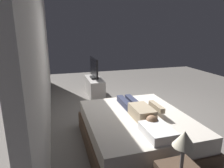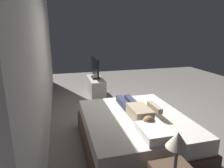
% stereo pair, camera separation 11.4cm
% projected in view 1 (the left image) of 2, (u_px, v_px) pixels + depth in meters
% --- Properties ---
extents(ground_plane, '(10.00, 10.00, 0.00)m').
position_uv_depth(ground_plane, '(134.00, 117.00, 4.41)').
color(ground_plane, slate).
extents(back_wall, '(6.40, 0.10, 2.80)m').
position_uv_depth(back_wall, '(42.00, 54.00, 3.92)').
color(back_wall, silver).
rests_on(back_wall, ground).
extents(bed, '(1.94, 1.63, 0.54)m').
position_uv_depth(bed, '(136.00, 131.00, 3.26)').
color(bed, brown).
rests_on(bed, ground).
extents(pillow, '(0.48, 0.34, 0.12)m').
position_uv_depth(pillow, '(157.00, 131.00, 2.57)').
color(pillow, white).
rests_on(pillow, bed).
extents(person, '(1.26, 0.46, 0.18)m').
position_uv_depth(person, '(139.00, 110.00, 3.20)').
color(person, tan).
rests_on(person, bed).
extents(remote, '(0.15, 0.04, 0.02)m').
position_uv_depth(remote, '(157.00, 108.00, 3.47)').
color(remote, black).
rests_on(remote, bed).
extents(tv_stand, '(1.10, 0.40, 0.50)m').
position_uv_depth(tv_stand, '(94.00, 87.00, 5.83)').
color(tv_stand, '#B7B2AD').
rests_on(tv_stand, ground).
extents(tv, '(0.88, 0.20, 0.59)m').
position_uv_depth(tv, '(94.00, 69.00, 5.69)').
color(tv, black).
rests_on(tv, tv_stand).
extents(lamp, '(0.22, 0.22, 0.42)m').
position_uv_depth(lamp, '(184.00, 140.00, 1.91)').
color(lamp, '#59595B').
rests_on(lamp, nightstand).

